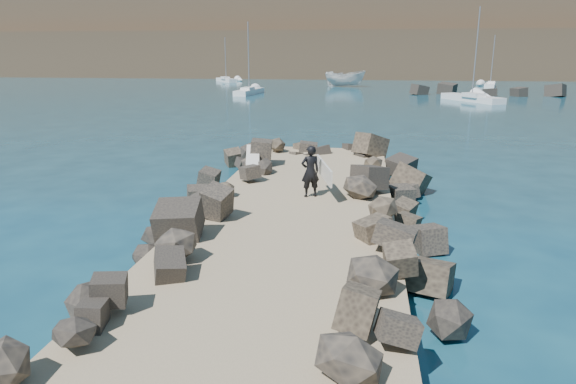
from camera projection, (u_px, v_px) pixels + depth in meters
name	position (u px, v px, depth m)	size (l,w,h in m)	color
ground	(293.00, 231.00, 15.58)	(800.00, 800.00, 0.00)	#0F384C
jetty	(282.00, 245.00, 13.59)	(6.00, 26.00, 0.60)	#8C7759
riprap_left	(184.00, 227.00, 14.43)	(2.60, 22.00, 1.00)	black
riprap_right	(393.00, 237.00, 13.61)	(2.60, 22.00, 1.00)	black
headland	(394.00, 18.00, 162.66)	(360.00, 140.00, 32.00)	#2D4919
surfboard_resting	(253.00, 158.00, 21.21)	(0.53, 2.13, 0.07)	white
boat_imported	(345.00, 78.00, 81.67)	(2.47, 6.56, 2.53)	silver
surfer_with_board	(312.00, 171.00, 16.88)	(1.17, 2.05, 1.72)	black
sailboat_f	(513.00, 78.00, 104.15)	(2.31, 5.21, 6.35)	white
sailboat_c	(472.00, 98.00, 56.99)	(5.79, 8.41, 10.17)	white
sailboat_e	(226.00, 80.00, 95.01)	(5.17, 6.23, 8.09)	white
sailboat_d	(490.00, 85.00, 79.90)	(3.10, 6.72, 7.97)	white
sailboat_a	(249.00, 92.00, 66.53)	(2.53, 7.78, 9.15)	white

